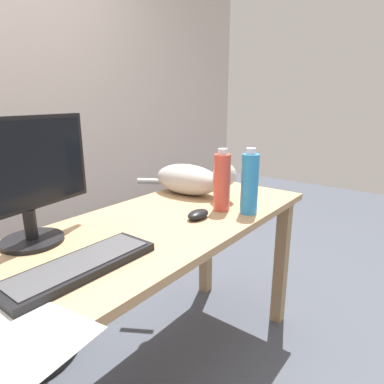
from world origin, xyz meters
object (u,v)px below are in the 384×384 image
Objects in this scene: office_chair at (6,288)px; monitor at (24,177)px; keyboard at (80,266)px; spray_bottle at (250,183)px; cat at (191,179)px; water_bottle at (222,182)px; computer_mouse at (198,214)px.

office_chair is 1.87× the size of monitor.
office_chair reaches higher than keyboard.
spray_bottle is at bearing -31.10° from monitor.
monitor reaches higher than office_chair.
office_chair is 2.04× the size of keyboard.
cat is (0.80, 0.23, 0.07)m from keyboard.
office_chair is 1.17m from spray_bottle.
water_bottle is (0.67, -0.31, -0.10)m from monitor.
monitor is 0.83m from spray_bottle.
office_chair is at bearing 130.43° from water_bottle.
computer_mouse is at bearing -56.54° from office_chair.
computer_mouse is 0.25m from spray_bottle.
monitor is at bearing -96.59° from office_chair.
spray_bottle is at bearing -73.10° from water_bottle.
monitor is 1.75× the size of spray_bottle.
monitor is 0.64m from computer_mouse.
monitor is 0.36m from keyboard.
monitor is at bearing 148.90° from spray_bottle.
water_bottle is (-0.11, -0.25, 0.04)m from cat.
cat is at bearing 42.51° from computer_mouse.
water_bottle is at bearing -113.50° from cat.
water_bottle is (0.69, -0.03, 0.11)m from keyboard.
computer_mouse is at bearing 145.33° from spray_bottle.
cat is 5.59× the size of computer_mouse.
computer_mouse is at bearing -1.28° from keyboard.
monitor is at bearing 175.45° from cat.
spray_bottle reaches higher than keyboard.
monitor is 0.80m from cat.
keyboard is 0.72× the size of cat.
keyboard is 0.54m from computer_mouse.
cat is 2.31× the size of water_bottle.
computer_mouse is 0.40× the size of spray_bottle.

